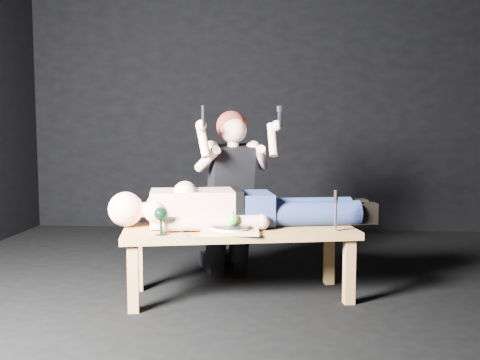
% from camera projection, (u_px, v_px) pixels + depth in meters
% --- Properties ---
extents(ground, '(5.00, 5.00, 0.00)m').
position_uv_depth(ground, '(247.00, 302.00, 3.40)').
color(ground, black).
rests_on(ground, ground).
extents(back_wall, '(5.00, 0.00, 5.00)m').
position_uv_depth(back_wall, '(264.00, 88.00, 5.73)').
color(back_wall, black).
rests_on(back_wall, ground).
extents(table, '(1.53, 0.83, 0.45)m').
position_uv_depth(table, '(239.00, 262.00, 3.49)').
color(table, '#B88642').
rests_on(table, ground).
extents(lying_man, '(1.64, 0.79, 0.28)m').
position_uv_depth(lying_man, '(245.00, 203.00, 3.56)').
color(lying_man, beige).
rests_on(lying_man, table).
extents(kneeling_woman, '(0.89, 0.94, 1.24)m').
position_uv_depth(kneeling_woman, '(228.00, 191.00, 4.00)').
color(kneeling_woman, black).
rests_on(kneeling_woman, ground).
extents(serving_tray, '(0.36, 0.27, 0.02)m').
position_uv_depth(serving_tray, '(230.00, 231.00, 3.31)').
color(serving_tray, tan).
rests_on(serving_tray, table).
extents(plate, '(0.25, 0.25, 0.02)m').
position_uv_depth(plate, '(230.00, 228.00, 3.31)').
color(plate, white).
rests_on(plate, serving_tray).
extents(apple, '(0.08, 0.08, 0.08)m').
position_uv_depth(apple, '(233.00, 220.00, 3.31)').
color(apple, '#3A8B1D').
rests_on(apple, plate).
extents(goblet, '(0.10, 0.10, 0.17)m').
position_uv_depth(goblet, '(161.00, 221.00, 3.22)').
color(goblet, black).
rests_on(goblet, table).
extents(fork_flat, '(0.08, 0.14, 0.01)m').
position_uv_depth(fork_flat, '(184.00, 234.00, 3.25)').
color(fork_flat, '#B2B2B7').
rests_on(fork_flat, table).
extents(knife_flat, '(0.06, 0.15, 0.01)m').
position_uv_depth(knife_flat, '(245.00, 232.00, 3.29)').
color(knife_flat, '#B2B2B7').
rests_on(knife_flat, table).
extents(spoon_flat, '(0.12, 0.12, 0.01)m').
position_uv_depth(spoon_flat, '(238.00, 230.00, 3.36)').
color(spoon_flat, '#B2B2B7').
rests_on(spoon_flat, table).
extents(carving_knife, '(0.04, 0.04, 0.25)m').
position_uv_depth(carving_knife, '(336.00, 211.00, 3.34)').
color(carving_knife, '#B2B2B7').
rests_on(carving_knife, table).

